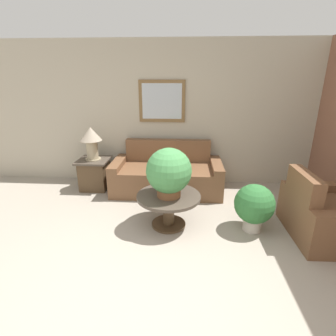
{
  "coord_description": "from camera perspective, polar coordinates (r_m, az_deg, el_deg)",
  "views": [
    {
      "loc": [
        0.27,
        -1.83,
        1.99
      ],
      "look_at": [
        0.01,
        2.05,
        0.61
      ],
      "focal_mm": 28.0,
      "sensor_mm": 36.0,
      "label": 1
    }
  ],
  "objects": [
    {
      "name": "ground_plane",
      "position": [
        2.72,
        -3.41,
        -27.62
      ],
      "size": [
        20.0,
        20.0,
        0.0
      ],
      "primitive_type": "plane",
      "color": "gray"
    },
    {
      "name": "wall_back",
      "position": [
        4.95,
        0.69,
        11.57
      ],
      "size": [
        7.21,
        0.09,
        2.6
      ],
      "color": "#B2A893",
      "rests_on": "ground_plane"
    },
    {
      "name": "couch_main",
      "position": [
        4.72,
        -0.24,
        -1.6
      ],
      "size": [
        1.92,
        0.89,
        0.87
      ],
      "color": "brown",
      "rests_on": "ground_plane"
    },
    {
      "name": "armchair",
      "position": [
        3.96,
        30.98,
        -8.96
      ],
      "size": [
        0.9,
        1.07,
        0.87
      ],
      "rotation": [
        0.0,
        0.0,
        1.59
      ],
      "color": "brown",
      "rests_on": "ground_plane"
    },
    {
      "name": "coffee_table",
      "position": [
        3.61,
        0.14,
        -7.7
      ],
      "size": [
        0.87,
        0.87,
        0.46
      ],
      "color": "#4C3823",
      "rests_on": "ground_plane"
    },
    {
      "name": "side_table",
      "position": [
        5.0,
        -15.67,
        -1.17
      ],
      "size": [
        0.55,
        0.55,
        0.56
      ],
      "color": "#4C3823",
      "rests_on": "ground_plane"
    },
    {
      "name": "table_lamp",
      "position": [
        4.81,
        -16.37,
        6.08
      ],
      "size": [
        0.38,
        0.38,
        0.59
      ],
      "color": "tan",
      "rests_on": "side_table"
    },
    {
      "name": "potted_plant_on_table",
      "position": [
        3.4,
        0.18,
        -0.87
      ],
      "size": [
        0.6,
        0.6,
        0.66
      ],
      "color": "brown",
      "rests_on": "coffee_table"
    },
    {
      "name": "potted_plant_floor",
      "position": [
        3.67,
        18.25,
        -7.71
      ],
      "size": [
        0.53,
        0.53,
        0.66
      ],
      "color": "beige",
      "rests_on": "ground_plane"
    }
  ]
}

